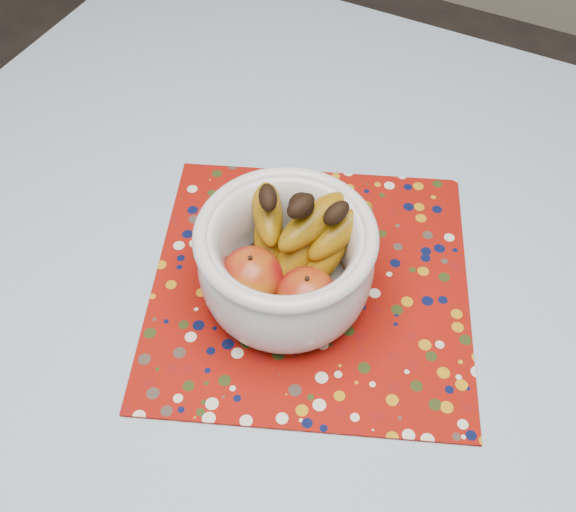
% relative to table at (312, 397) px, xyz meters
% --- Properties ---
extents(table, '(1.20, 1.20, 0.75)m').
position_rel_table_xyz_m(table, '(0.00, 0.00, 0.00)').
color(table, brown).
rests_on(table, ground).
extents(tablecloth, '(1.32, 1.32, 0.01)m').
position_rel_table_xyz_m(tablecloth, '(0.00, 0.00, 0.08)').
color(tablecloth, '#6081A0').
rests_on(tablecloth, table).
extents(placemat, '(0.48, 0.48, 0.00)m').
position_rel_table_xyz_m(placemat, '(-0.05, 0.09, 0.09)').
color(placemat, maroon).
rests_on(placemat, tablecloth).
extents(fruit_bowl, '(0.20, 0.20, 0.16)m').
position_rel_table_xyz_m(fruit_bowl, '(-0.07, 0.07, 0.16)').
color(fruit_bowl, silver).
rests_on(fruit_bowl, placemat).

